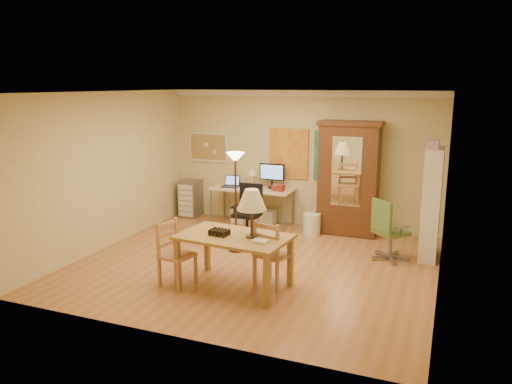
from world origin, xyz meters
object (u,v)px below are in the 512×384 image
at_px(dining_table, 240,226).
at_px(office_chair_green, 389,244).
at_px(armoire, 348,185).
at_px(computer_desk, 254,202).
at_px(bookshelf, 431,204).
at_px(office_chair_black, 248,224).

height_order(dining_table, office_chair_green, dining_table).
relative_size(office_chair_green, armoire, 0.47).
bearing_deg(computer_desk, armoire, 2.46).
bearing_deg(bookshelf, office_chair_black, -177.85).
bearing_deg(bookshelf, armoire, 149.73).
bearing_deg(computer_desk, office_chair_black, -75.57).
distance_m(dining_table, armoire, 3.30).
bearing_deg(bookshelf, dining_table, -136.10).
xyz_separation_m(dining_table, computer_desk, (-1.03, 3.11, -0.45)).
relative_size(armoire, bookshelf, 1.18).
bearing_deg(computer_desk, dining_table, -71.64).
bearing_deg(bookshelf, office_chair_green, -150.57).
height_order(office_chair_green, armoire, armoire).
height_order(dining_table, armoire, armoire).
xyz_separation_m(dining_table, office_chair_black, (-0.79, 2.18, -0.64)).
relative_size(dining_table, office_chair_green, 1.58).
distance_m(armoire, bookshelf, 1.77).
bearing_deg(office_chair_black, armoire, 31.61).
relative_size(office_chair_black, armoire, 0.47).
xyz_separation_m(computer_desk, office_chair_green, (2.82, -1.15, -0.19)).
bearing_deg(office_chair_black, bookshelf, 2.15).
distance_m(computer_desk, office_chair_black, 0.98).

